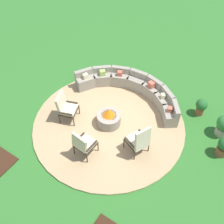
% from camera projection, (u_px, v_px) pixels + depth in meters
% --- Properties ---
extents(ground_plane, '(24.00, 24.00, 0.00)m').
position_uv_depth(ground_plane, '(109.00, 124.00, 9.22)').
color(ground_plane, '#2D6B28').
extents(patio_circle, '(5.26, 5.26, 0.06)m').
position_uv_depth(patio_circle, '(109.00, 124.00, 9.20)').
color(patio_circle, tan).
rests_on(patio_circle, ground_plane).
extents(fire_pit, '(0.82, 0.82, 0.70)m').
position_uv_depth(fire_pit, '(109.00, 118.00, 8.98)').
color(fire_pit, gray).
rests_on(fire_pit, patio_circle).
extents(curved_stone_bench, '(4.27, 1.68, 0.72)m').
position_uv_depth(curved_stone_bench, '(132.00, 88.00, 9.95)').
color(curved_stone_bench, gray).
rests_on(curved_stone_bench, patio_circle).
extents(lounge_chair_front_left, '(0.74, 0.76, 1.08)m').
position_uv_depth(lounge_chair_front_left, '(66.00, 107.00, 8.93)').
color(lounge_chair_front_left, '#2D2319').
rests_on(lounge_chair_front_left, patio_circle).
extents(lounge_chair_front_right, '(0.61, 0.61, 1.11)m').
position_uv_depth(lounge_chair_front_right, '(83.00, 144.00, 7.90)').
color(lounge_chair_front_right, '#2D2319').
rests_on(lounge_chair_front_right, patio_circle).
extents(lounge_chair_back_left, '(0.81, 0.80, 1.16)m').
position_uv_depth(lounge_chair_back_left, '(139.00, 140.00, 7.96)').
color(lounge_chair_back_left, '#2D2319').
rests_on(lounge_chair_back_left, patio_circle).
extents(potted_plant_0, '(0.41, 0.41, 0.68)m').
position_uv_depth(potted_plant_0, '(201.00, 106.00, 9.27)').
color(potted_plant_0, brown).
rests_on(potted_plant_0, ground_plane).
extents(potted_plant_1, '(0.55, 0.55, 0.81)m').
position_uv_depth(potted_plant_1, '(224.00, 125.00, 8.62)').
color(potted_plant_1, '#A89E8E').
rests_on(potted_plant_1, ground_plane).
extents(potted_plant_2, '(0.45, 0.45, 0.75)m').
position_uv_depth(potted_plant_2, '(224.00, 146.00, 8.09)').
color(potted_plant_2, brown).
rests_on(potted_plant_2, ground_plane).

